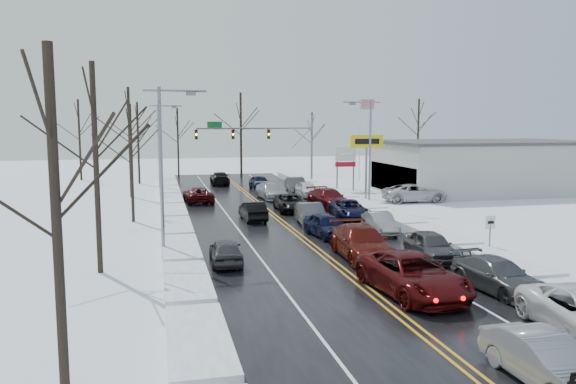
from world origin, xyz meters
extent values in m
plane|color=white|center=(0.00, 0.00, 0.00)|extent=(160.00, 160.00, 0.00)
cube|color=black|center=(0.00, 2.00, 0.01)|extent=(14.00, 84.00, 0.01)
cube|color=white|center=(-7.60, 2.00, 0.00)|extent=(1.92, 72.00, 0.71)
cube|color=white|center=(7.60, 2.00, 0.00)|extent=(1.92, 72.00, 0.71)
cylinder|color=slate|center=(8.50, 28.00, 4.00)|extent=(0.24, 0.24, 8.00)
cylinder|color=slate|center=(2.00, 28.00, 6.50)|extent=(13.00, 0.18, 0.18)
cylinder|color=slate|center=(7.30, 28.00, 5.40)|extent=(2.33, 0.10, 2.33)
cube|color=#0C591E|center=(-2.50, 28.00, 6.90)|extent=(1.60, 0.08, 0.70)
cube|color=black|center=(3.50, 28.00, 5.85)|extent=(0.32, 0.25, 1.05)
sphere|color=#3F0705|center=(3.50, 27.84, 6.15)|extent=(0.20, 0.20, 0.20)
sphere|color=orange|center=(3.50, 27.84, 5.85)|extent=(0.22, 0.22, 0.22)
sphere|color=black|center=(3.50, 27.84, 5.55)|extent=(0.20, 0.20, 0.20)
cube|color=black|center=(-0.50, 28.00, 5.85)|extent=(0.32, 0.25, 1.05)
sphere|color=#3F0705|center=(-0.50, 27.84, 6.15)|extent=(0.20, 0.20, 0.20)
sphere|color=orange|center=(-0.50, 27.84, 5.85)|extent=(0.22, 0.22, 0.22)
sphere|color=black|center=(-0.50, 27.84, 5.55)|extent=(0.20, 0.20, 0.20)
cube|color=black|center=(-4.50, 28.00, 5.85)|extent=(0.32, 0.25, 1.05)
sphere|color=#3F0705|center=(-4.50, 27.84, 6.15)|extent=(0.20, 0.20, 0.20)
sphere|color=orange|center=(-4.50, 27.84, 5.85)|extent=(0.22, 0.22, 0.22)
sphere|color=black|center=(-4.50, 27.84, 5.55)|extent=(0.20, 0.20, 0.20)
cylinder|color=slate|center=(10.50, 16.00, 2.80)|extent=(0.20, 0.20, 5.60)
cube|color=yellow|center=(10.50, 16.00, 5.40)|extent=(3.20, 0.30, 1.20)
cube|color=black|center=(10.50, 15.83, 5.40)|extent=(2.40, 0.04, 0.50)
cylinder|color=slate|center=(9.60, 22.00, 2.00)|extent=(0.16, 0.16, 4.00)
cylinder|color=slate|center=(11.40, 22.00, 2.00)|extent=(0.16, 0.16, 4.00)
cube|color=white|center=(10.50, 22.00, 4.30)|extent=(2.20, 0.22, 0.70)
cube|color=white|center=(10.50, 22.00, 3.50)|extent=(2.20, 0.22, 0.70)
cube|color=#B30D21|center=(10.50, 22.00, 2.80)|extent=(2.20, 0.22, 0.50)
cylinder|color=slate|center=(8.20, -8.00, 1.10)|extent=(0.08, 0.08, 2.20)
cube|color=white|center=(8.20, -8.00, 2.00)|extent=(0.55, 0.05, 0.70)
cube|color=black|center=(8.20, -8.04, 2.00)|extent=(0.35, 0.02, 0.15)
cylinder|color=silver|center=(15.00, 30.00, 5.00)|extent=(0.14, 0.14, 10.00)
cube|color=#B4B4AF|center=(24.00, 18.00, 2.50)|extent=(20.00, 12.00, 5.00)
cube|color=#262628|center=(14.05, 18.00, 1.60)|extent=(0.10, 11.00, 2.80)
cube|color=#3F3F42|center=(24.00, 18.00, 5.15)|extent=(20.40, 12.40, 0.30)
cylinder|color=slate|center=(8.50, 10.00, 4.50)|extent=(0.18, 0.18, 9.00)
cylinder|color=slate|center=(7.70, 10.00, 8.80)|extent=(3.20, 0.12, 0.12)
cube|color=slate|center=(6.90, 10.00, 8.65)|extent=(0.50, 0.25, 0.18)
cylinder|color=slate|center=(-8.50, -4.00, 4.50)|extent=(0.18, 0.18, 9.00)
cylinder|color=slate|center=(-7.70, -4.00, 8.80)|extent=(3.20, 0.12, 0.12)
cube|color=slate|center=(-6.90, -4.00, 8.65)|extent=(0.50, 0.25, 0.18)
cylinder|color=slate|center=(-8.50, 24.00, 4.50)|extent=(0.18, 0.18, 9.00)
cylinder|color=slate|center=(-7.70, 24.00, 8.80)|extent=(3.20, 0.12, 0.12)
cube|color=slate|center=(-6.90, 24.00, 8.65)|extent=(0.50, 0.25, 0.18)
cylinder|color=#2D231C|center=(-11.00, -20.00, 4.50)|extent=(0.24, 0.24, 9.00)
cylinder|color=#2D231C|center=(-11.50, -6.00, 5.00)|extent=(0.27, 0.27, 10.00)
cylinder|color=#2D231C|center=(-10.50, 8.00, 4.25)|extent=(0.23, 0.23, 8.50)
cylinder|color=#2D231C|center=(-11.20, 22.00, 5.25)|extent=(0.28, 0.28, 10.50)
cylinder|color=#2D231C|center=(-10.80, 34.00, 4.75)|extent=(0.25, 0.25, 9.50)
cylinder|color=#2D231C|center=(-18.00, 40.00, 5.00)|extent=(0.27, 0.27, 10.00)
cylinder|color=#2D231C|center=(-6.00, 41.00, 4.50)|extent=(0.24, 0.24, 9.00)
cylinder|color=#2D231C|center=(2.00, 39.00, 5.50)|extent=(0.29, 0.29, 11.00)
cylinder|color=#2D231C|center=(12.00, 40.50, 4.25)|extent=(0.23, 0.23, 8.50)
cylinder|color=#2D231C|center=(28.00, 41.00, 5.25)|extent=(0.28, 0.28, 10.50)
imported|color=#44090A|center=(1.61, -12.62, 0.00)|extent=(3.32, 6.37, 1.71)
imported|color=#52100B|center=(1.75, -6.21, 0.00)|extent=(2.69, 6.01, 1.71)
imported|color=black|center=(1.57, -0.36, 0.00)|extent=(2.29, 4.51, 1.47)
imported|color=#414346|center=(1.69, 3.70, 0.00)|extent=(1.96, 4.76, 1.53)
imported|color=black|center=(1.78, 10.11, 0.00)|extent=(2.56, 5.09, 1.38)
imported|color=#9DA0A5|center=(1.66, 17.69, 0.00)|extent=(2.63, 5.33, 1.49)
imported|color=black|center=(1.92, 24.99, 0.00)|extent=(1.97, 4.54, 1.52)
imported|color=#404345|center=(5.35, -13.05, 0.00)|extent=(2.47, 5.01, 1.40)
imported|color=#3A3C3F|center=(5.19, -7.35, 0.00)|extent=(2.11, 4.55, 1.51)
imported|color=gray|center=(5.37, -0.01, 0.00)|extent=(1.68, 4.16, 1.34)
imported|color=black|center=(5.25, 5.68, 0.00)|extent=(2.84, 5.27, 1.40)
imported|color=#4E0A10|center=(5.32, 11.13, 0.00)|extent=(2.94, 5.77, 1.60)
imported|color=white|center=(5.39, 18.35, 0.00)|extent=(1.75, 4.32, 1.47)
imported|color=#3F4144|center=(5.30, 22.44, 0.00)|extent=(1.60, 4.52, 1.49)
imported|color=black|center=(-1.93, 6.61, 0.00)|extent=(1.60, 4.30, 1.41)
imported|color=#43090C|center=(-5.20, 16.92, 0.00)|extent=(2.68, 5.19, 1.40)
imported|color=black|center=(-1.71, 30.95, 0.00)|extent=(2.26, 5.18, 1.48)
imported|color=#3B3E40|center=(-5.40, -5.76, 0.00)|extent=(1.73, 3.97, 1.33)
imported|color=silver|center=(14.01, 12.81, 0.00)|extent=(6.03, 3.17, 1.62)
imported|color=#490F09|center=(17.11, 15.54, 0.00)|extent=(2.51, 5.02, 1.40)
imported|color=black|center=(15.12, 21.57, 0.00)|extent=(2.08, 4.86, 1.64)
camera|label=1|loc=(-8.68, -33.71, 7.21)|focal=35.00mm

